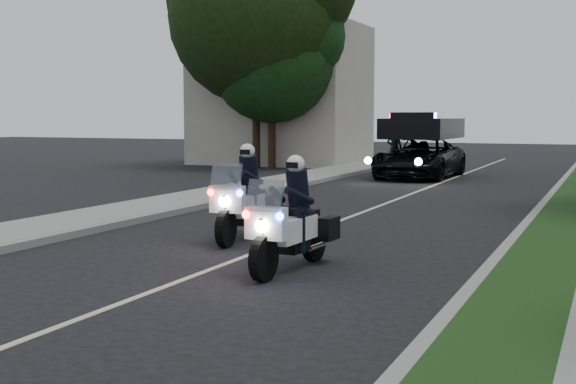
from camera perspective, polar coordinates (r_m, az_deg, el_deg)
name	(u,v)px	position (r m, az deg, el deg)	size (l,w,h in m)	color
ground	(190,278)	(11.57, -7.39, -6.39)	(120.00, 120.00, 0.00)	black
curb_right	(539,211)	(19.92, 18.31, -1.33)	(0.20, 60.00, 0.15)	gray
grass_verge	(568,212)	(19.87, 20.32, -1.40)	(1.20, 60.00, 0.16)	#193814
curb_left	(245,197)	(22.19, -3.28, -0.36)	(0.20, 60.00, 0.15)	gray
sidewalk_left	(212,195)	(22.70, -5.76, -0.23)	(2.00, 60.00, 0.16)	gray
building_far	(282,95)	(39.07, -0.48, 7.30)	(8.00, 6.00, 7.00)	#A8A396
lane_marking	(380,206)	(20.69, 6.92, -1.03)	(0.12, 50.00, 0.01)	#BFB78C
police_moto_left	(245,240)	(14.96, -3.25, -3.59)	(0.78, 2.22, 1.89)	white
police_moto_right	(291,270)	(12.00, 0.25, -5.91)	(0.75, 2.14, 1.82)	white
police_suv	(419,178)	(30.31, 9.83, 1.05)	(2.62, 5.66, 2.75)	black
bicycle	(394,174)	(32.14, 7.98, 1.34)	(0.64, 1.82, 0.95)	black
cyclist	(394,174)	(32.14, 7.98, 1.34)	(0.63, 0.42, 1.75)	black
tree_left_near	(272,168)	(35.38, -1.22, 1.79)	(5.82, 5.82, 9.71)	#133612
tree_left_far	(256,168)	(35.70, -2.38, 1.83)	(8.08, 8.08, 13.46)	black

